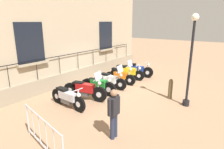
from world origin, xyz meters
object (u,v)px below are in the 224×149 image
motorcycle_white (110,81)px  bollard (170,89)px  motorcycle_red (85,90)px  pedestrian_standing (114,111)px  motorcycle_blue (137,70)px  motorcycle_yellow (127,72)px  motorcycle_orange (120,77)px  crowd_barrier (43,133)px  lamppost (190,61)px  motorcycle_silver (68,98)px  motorcycle_green (98,86)px

motorcycle_white → bollard: size_ratio=2.05×
motorcycle_red → pedestrian_standing: 3.37m
motorcycle_blue → bollard: 3.96m
motorcycle_yellow → motorcycle_blue: 0.95m
motorcycle_red → motorcycle_orange: 2.96m
motorcycle_red → crowd_barrier: size_ratio=0.96×
motorcycle_blue → pedestrian_standing: 7.18m
crowd_barrier → bollard: (1.54, 5.82, -0.09)m
motorcycle_blue → crowd_barrier: same height
motorcycle_white → motorcycle_orange: bearing=91.5°
motorcycle_orange → lamppost: size_ratio=0.52×
motorcycle_yellow → motorcycle_silver: bearing=-89.0°
motorcycle_red → motorcycle_blue: bearing=89.1°
crowd_barrier → bollard: 6.02m
motorcycle_red → lamppost: lamppost is taller
motorcycle_yellow → bollard: bearing=-25.2°
motorcycle_green → bollard: size_ratio=2.09×
crowd_barrier → lamppost: bearing=66.4°
motorcycle_red → bollard: 3.97m
motorcycle_orange → lamppost: 4.40m
motorcycle_red → lamppost: bearing=26.6°
motorcycle_white → pedestrian_standing: bearing=-52.7°
lamppost → motorcycle_green: bearing=-164.7°
lamppost → motorcycle_yellow: bearing=155.0°
motorcycle_red → motorcycle_white: 1.91m
motorcycle_silver → lamppost: (4.02, 3.06, 1.55)m
motorcycle_red → motorcycle_orange: (0.01, 2.96, -0.06)m
motorcycle_yellow → crowd_barrier: size_ratio=0.94×
motorcycle_red → bollard: (3.17, 2.39, 0.00)m
motorcycle_yellow → motorcycle_blue: (0.17, 0.93, -0.03)m
bollard → motorcycle_silver: bearing=-132.8°
motorcycle_red → motorcycle_white: (0.04, 1.91, -0.04)m
motorcycle_orange → motorcycle_red: bearing=-90.2°
motorcycle_silver → bollard: bearing=47.2°
motorcycle_green → motorcycle_orange: (-0.02, 2.04, -0.01)m
motorcycle_silver → motorcycle_blue: bearing=89.2°
motorcycle_silver → motorcycle_green: size_ratio=1.04×
motorcycle_orange → motorcycle_blue: 1.90m
motorcycle_red → crowd_barrier: (1.63, -3.43, 0.09)m
motorcycle_green → motorcycle_white: motorcycle_white is taller
motorcycle_green → motorcycle_blue: motorcycle_blue is taller
lamppost → bollard: (-0.84, 0.38, -1.50)m
motorcycle_green → crowd_barrier: 4.64m
motorcycle_white → pedestrian_standing: 4.64m
motorcycle_white → bollard: bearing=8.6°
motorcycle_green → motorcycle_orange: bearing=90.6°
motorcycle_orange → crowd_barrier: (1.62, -6.38, 0.15)m
crowd_barrier → bollard: bearing=75.2°
motorcycle_yellow → pedestrian_standing: size_ratio=1.35×
motorcycle_yellow → crowd_barrier: crowd_barrier is taller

